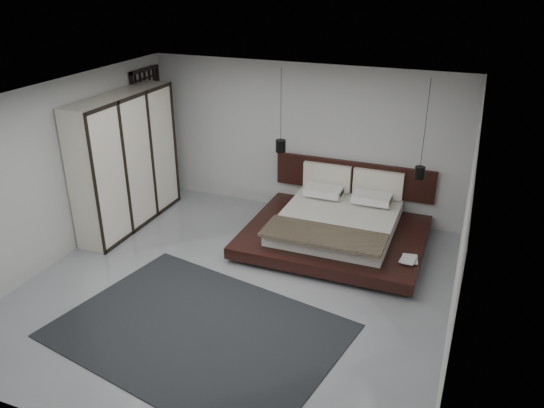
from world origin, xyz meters
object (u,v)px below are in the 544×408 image
at_px(bed, 337,226).
at_px(rug, 199,331).
at_px(lattice_screen, 151,136).
at_px(wardrobe, 126,161).
at_px(pendant_right, 420,172).
at_px(pendant_left, 281,146).

xyz_separation_m(bed, rug, (-1.02, -3.03, -0.29)).
relative_size(lattice_screen, wardrobe, 1.07).
xyz_separation_m(pendant_right, rug, (-2.23, -3.51, -1.27)).
height_order(lattice_screen, pendant_left, pendant_left).
bearing_deg(pendant_right, wardrobe, -167.30).
distance_m(lattice_screen, rug, 4.81).
bearing_deg(wardrobe, bed, 9.63).
height_order(pendant_left, wardrobe, pendant_left).
distance_m(pendant_right, rug, 4.35).
bearing_deg(wardrobe, pendant_left, 23.91).
bearing_deg(rug, pendant_right, 57.56).
distance_m(pendant_left, pendant_right, 2.42).
bearing_deg(rug, lattice_screen, 129.40).
xyz_separation_m(bed, pendant_right, (1.21, 0.48, 0.98)).
relative_size(pendant_right, wardrobe, 0.67).
distance_m(lattice_screen, wardrobe, 1.21).
bearing_deg(wardrobe, pendant_right, 12.70).
relative_size(lattice_screen, rug, 0.73).
relative_size(pendant_left, wardrobe, 0.61).
bearing_deg(lattice_screen, pendant_right, -0.76).
distance_m(lattice_screen, bed, 4.12).
xyz_separation_m(lattice_screen, bed, (3.96, -0.55, -1.00)).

